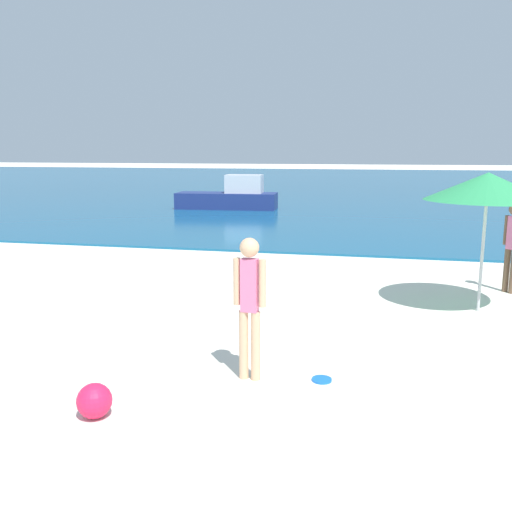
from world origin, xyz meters
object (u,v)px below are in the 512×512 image
at_px(person_standing, 250,300).
at_px(beach_ball, 94,401).
at_px(boat_near, 231,197).
at_px(frisbee, 322,380).
at_px(person_distant, 512,242).
at_px(beach_umbrella, 488,187).

bearing_deg(person_standing, beach_ball, 49.20).
xyz_separation_m(person_standing, boat_near, (-4.85, 17.17, -0.36)).
height_order(frisbee, person_distant, person_distant).
bearing_deg(person_distant, beach_ball, 100.96).
bearing_deg(frisbee, person_standing, -171.51).
xyz_separation_m(beach_ball, beach_umbrella, (4.28, 4.65, 1.84)).
height_order(person_standing, frisbee, person_standing).
height_order(person_standing, boat_near, person_standing).
bearing_deg(beach_umbrella, beach_ball, -132.62).
height_order(boat_near, beach_ball, boat_near).
height_order(boat_near, beach_umbrella, beach_umbrella).
bearing_deg(frisbee, boat_near, 108.37).
relative_size(person_standing, beach_ball, 4.73).
height_order(beach_ball, beach_umbrella, beach_umbrella).
bearing_deg(boat_near, person_standing, 101.88).
relative_size(person_standing, person_distant, 1.00).
height_order(person_distant, boat_near, person_distant).
height_order(person_standing, beach_ball, person_standing).
xyz_separation_m(frisbee, beach_ball, (-2.08, -1.35, 0.16)).
bearing_deg(beach_umbrella, person_standing, -131.31).
bearing_deg(beach_umbrella, boat_near, 119.78).
bearing_deg(person_distant, frisbee, 108.60).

